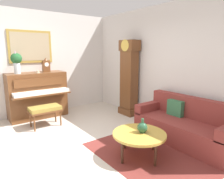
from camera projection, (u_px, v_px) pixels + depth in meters
name	position (u px, v px, depth m)	size (l,w,h in m)	color
ground_plane	(75.00, 152.00, 3.56)	(6.40, 6.00, 0.10)	beige
wall_left	(29.00, 63.00, 5.33)	(0.13, 4.90, 2.80)	silver
wall_back	(165.00, 65.00, 4.69)	(5.30, 0.13, 2.80)	silver
area_rug	(150.00, 154.00, 3.39)	(2.10, 1.50, 0.01)	maroon
piano	(37.00, 95.00, 5.23)	(0.87, 1.44, 1.19)	brown
piano_bench	(45.00, 110.00, 4.59)	(0.42, 0.70, 0.48)	brown
grandfather_clock	(129.00, 80.00, 5.39)	(0.52, 0.34, 2.03)	brown
couch	(185.00, 125.00, 3.88)	(1.90, 0.80, 0.84)	maroon
coffee_table	(139.00, 135.00, 3.26)	(0.88, 0.88, 0.42)	gold
mantel_clock	(46.00, 65.00, 5.24)	(0.13, 0.18, 0.38)	brown
flower_vase	(16.00, 61.00, 4.80)	(0.26, 0.26, 0.58)	silver
teacup	(38.00, 72.00, 5.00)	(0.12, 0.12, 0.06)	beige
green_jug	(142.00, 127.00, 3.26)	(0.17, 0.17, 0.24)	#234C33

